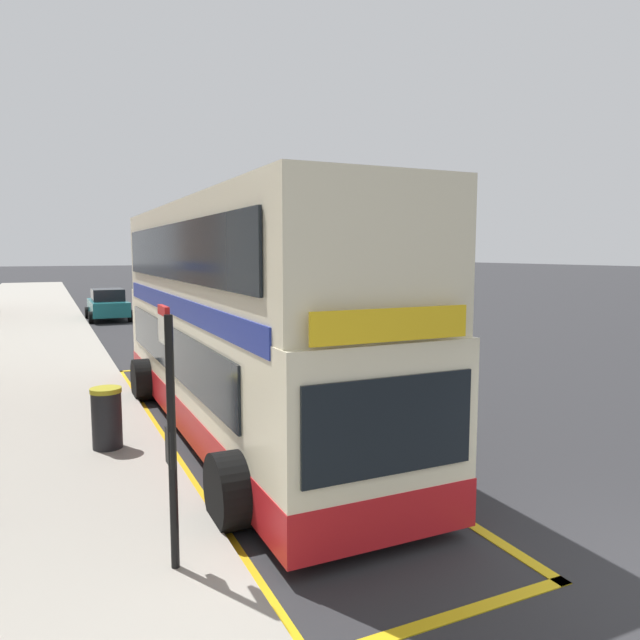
{
  "coord_description": "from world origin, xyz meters",
  "views": [
    {
      "loc": [
        -5.81,
        -3.35,
        3.49
      ],
      "look_at": [
        0.02,
        9.12,
        1.91
      ],
      "focal_mm": 33.15,
      "sensor_mm": 36.0,
      "label": 1
    }
  ],
  "objects_px": {
    "bus_stop_sign": "(170,417)",
    "parked_car_maroon_ahead": "(197,287)",
    "parked_car_teal_far": "(108,305)",
    "double_decker_bus": "(237,326)",
    "parked_car_teal_kerbside": "(209,291)",
    "litter_bin": "(107,418)"
  },
  "relations": [
    {
      "from": "bus_stop_sign",
      "to": "parked_car_maroon_ahead",
      "type": "xyz_separation_m",
      "value": [
        9.71,
        39.66,
        -0.97
      ]
    },
    {
      "from": "double_decker_bus",
      "to": "litter_bin",
      "type": "bearing_deg",
      "value": -168.01
    },
    {
      "from": "bus_stop_sign",
      "to": "litter_bin",
      "type": "height_order",
      "value": "bus_stop_sign"
    },
    {
      "from": "double_decker_bus",
      "to": "parked_car_teal_far",
      "type": "xyz_separation_m",
      "value": [
        -0.42,
        21.19,
        -1.27
      ]
    },
    {
      "from": "double_decker_bus",
      "to": "bus_stop_sign",
      "type": "height_order",
      "value": "double_decker_bus"
    },
    {
      "from": "parked_car_maroon_ahead",
      "to": "litter_bin",
      "type": "distance_m",
      "value": 36.7
    },
    {
      "from": "bus_stop_sign",
      "to": "parked_car_maroon_ahead",
      "type": "bearing_deg",
      "value": 76.24
    },
    {
      "from": "bus_stop_sign",
      "to": "parked_car_maroon_ahead",
      "type": "distance_m",
      "value": 40.84
    },
    {
      "from": "bus_stop_sign",
      "to": "parked_car_teal_kerbside",
      "type": "relative_size",
      "value": 0.66
    },
    {
      "from": "bus_stop_sign",
      "to": "parked_car_teal_far",
      "type": "height_order",
      "value": "bus_stop_sign"
    },
    {
      "from": "double_decker_bus",
      "to": "parked_car_teal_kerbside",
      "type": "xyz_separation_m",
      "value": [
        7.02,
        29.42,
        -1.27
      ]
    },
    {
      "from": "parked_car_teal_kerbside",
      "to": "parked_car_maroon_ahead",
      "type": "bearing_deg",
      "value": 84.83
    },
    {
      "from": "bus_stop_sign",
      "to": "parked_car_maroon_ahead",
      "type": "relative_size",
      "value": 0.66
    },
    {
      "from": "parked_car_teal_far",
      "to": "litter_bin",
      "type": "height_order",
      "value": "parked_car_teal_far"
    },
    {
      "from": "double_decker_bus",
      "to": "litter_bin",
      "type": "xyz_separation_m",
      "value": [
        -2.5,
        -0.53,
        -1.39
      ]
    },
    {
      "from": "double_decker_bus",
      "to": "parked_car_maroon_ahead",
      "type": "bearing_deg",
      "value": 77.87
    },
    {
      "from": "bus_stop_sign",
      "to": "parked_car_teal_far",
      "type": "xyz_separation_m",
      "value": [
        1.81,
        26.06,
        -0.97
      ]
    },
    {
      "from": "bus_stop_sign",
      "to": "litter_bin",
      "type": "xyz_separation_m",
      "value": [
        -0.27,
        4.34,
        -1.1
      ]
    },
    {
      "from": "bus_stop_sign",
      "to": "parked_car_teal_far",
      "type": "relative_size",
      "value": 0.66
    },
    {
      "from": "double_decker_bus",
      "to": "bus_stop_sign",
      "type": "xyz_separation_m",
      "value": [
        -2.23,
        -4.87,
        -0.29
      ]
    },
    {
      "from": "parked_car_teal_far",
      "to": "parked_car_maroon_ahead",
      "type": "bearing_deg",
      "value": 60.25
    },
    {
      "from": "bus_stop_sign",
      "to": "litter_bin",
      "type": "distance_m",
      "value": 4.48
    }
  ]
}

